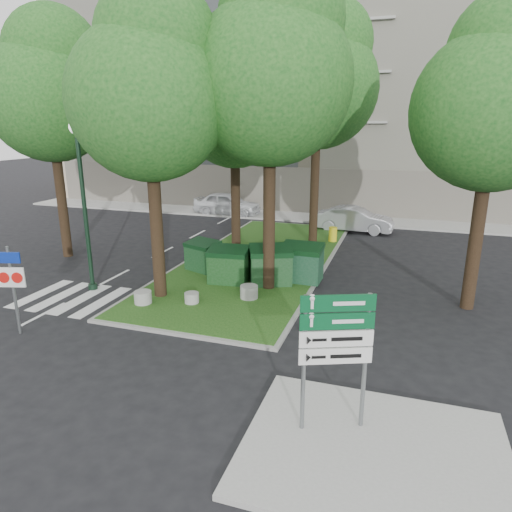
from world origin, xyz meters
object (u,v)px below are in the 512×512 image
at_px(tree_median_mid, 237,104).
at_px(car_silver, 354,219).
at_px(bollard_mid, 192,298).
at_px(directional_sign, 336,341).
at_px(tree_median_near_left, 151,85).
at_px(car_white, 227,204).
at_px(tree_street_left, 51,87).
at_px(dumpster_a, 203,256).
at_px(tree_median_near_right, 273,65).
at_px(bollard_left, 143,297).
at_px(bollard_right, 249,292).
at_px(traffic_sign_pole, 12,279).
at_px(dumpster_c, 271,265).
at_px(dumpster_b, 229,265).
at_px(dumpster_d, 302,263).
at_px(tree_street_right, 499,94).
at_px(tree_median_far, 321,76).
at_px(litter_bin, 333,234).
at_px(street_lamp, 82,187).

distance_m(tree_median_mid, car_silver, 10.21).
xyz_separation_m(bollard_mid, directional_sign, (5.71, -5.25, 1.75)).
relative_size(tree_median_near_left, car_white, 2.27).
xyz_separation_m(tree_street_left, dumpster_a, (7.14, -0.34, -6.91)).
bearing_deg(tree_median_near_right, tree_median_mid, 123.69).
distance_m(bollard_left, car_white, 16.65).
height_order(dumpster_a, bollard_right, dumpster_a).
height_order(tree_median_mid, traffic_sign_pole, tree_median_mid).
bearing_deg(dumpster_c, tree_median_near_right, -92.59).
xyz_separation_m(traffic_sign_pole, car_silver, (8.05, 16.90, -1.02)).
distance_m(dumpster_b, car_white, 14.33).
bearing_deg(bollard_right, bollard_mid, -148.97).
height_order(tree_street_left, car_white, tree_street_left).
bearing_deg(directional_sign, dumpster_b, 102.45).
xyz_separation_m(tree_median_near_right, bollard_mid, (-2.19, -2.37, -7.69)).
xyz_separation_m(tree_median_mid, dumpster_c, (2.84, -4.06, -6.14)).
relative_size(tree_street_left, car_white, 2.37).
relative_size(tree_median_mid, traffic_sign_pole, 3.66).
bearing_deg(bollard_left, dumpster_b, 56.13).
height_order(dumpster_a, dumpster_d, dumpster_d).
height_order(tree_median_near_left, traffic_sign_pole, tree_median_near_left).
height_order(tree_street_right, dumpster_c, tree_street_right).
distance_m(dumpster_b, car_silver, 11.46).
bearing_deg(directional_sign, dumpster_c, 92.50).
distance_m(tree_street_left, car_white, 14.13).
bearing_deg(car_silver, directional_sign, -171.39).
height_order(tree_median_far, dumpster_a, tree_median_far).
relative_size(tree_street_left, dumpster_b, 6.69).
bearing_deg(directional_sign, tree_median_mid, 96.25).
relative_size(dumpster_a, car_silver, 0.37).
relative_size(dumpster_b, dumpster_d, 1.00).
relative_size(dumpster_a, dumpster_c, 0.86).
distance_m(tree_median_near_left, litter_bin, 12.79).
distance_m(tree_median_far, dumpster_b, 10.75).
bearing_deg(bollard_left, tree_median_near_right, 37.91).
bearing_deg(tree_median_mid, bollard_left, -95.94).
height_order(dumpster_c, car_white, dumpster_c).
xyz_separation_m(tree_median_mid, tree_street_left, (-7.50, -3.00, 0.67)).
height_order(tree_median_near_left, dumpster_d, tree_median_near_left).
height_order(bollard_left, bollard_right, bollard_right).
height_order(traffic_sign_pole, car_white, traffic_sign_pole).
relative_size(tree_street_right, bollard_left, 16.79).
xyz_separation_m(tree_street_right, bollard_right, (-7.44, -1.82, -6.63)).
bearing_deg(street_lamp, tree_street_right, 10.69).
distance_m(dumpster_d, directional_sign, 9.21).
distance_m(street_lamp, traffic_sign_pole, 4.49).
bearing_deg(tree_median_near_right, dumpster_d, 51.15).
relative_size(litter_bin, car_white, 0.16).
bearing_deg(litter_bin, bollard_left, -114.48).
height_order(bollard_mid, traffic_sign_pole, traffic_sign_pole).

